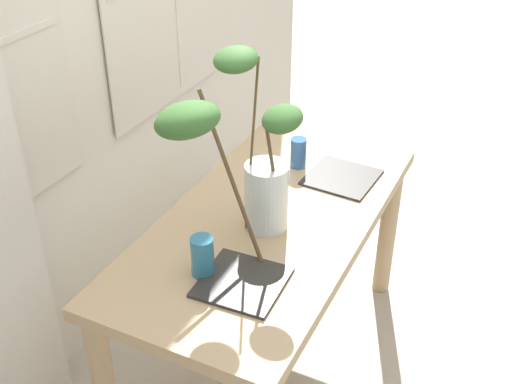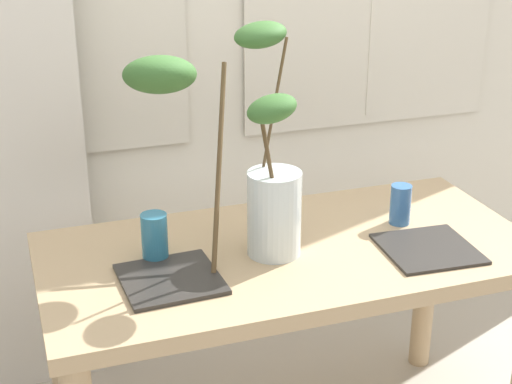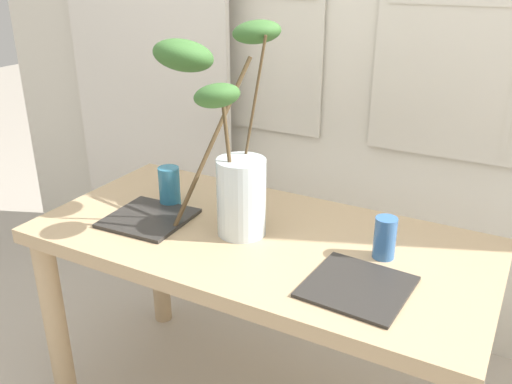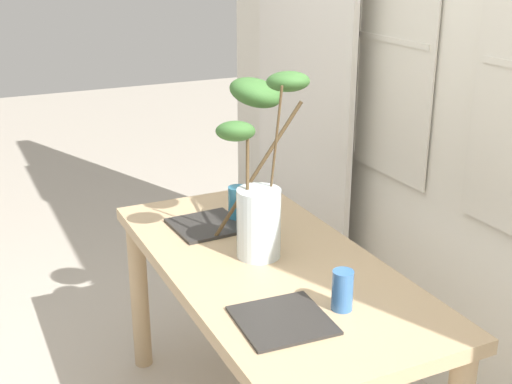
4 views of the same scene
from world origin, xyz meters
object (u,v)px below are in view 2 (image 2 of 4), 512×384
drinking_glass_blue_right (400,204)px  drinking_glass_blue_left (155,237)px  plate_square_left (170,279)px  vase_with_branches (241,151)px  plate_square_right (428,249)px  dining_table (289,283)px

drinking_glass_blue_right → drinking_glass_blue_left: bearing=179.8°
drinking_glass_blue_right → plate_square_left: size_ratio=0.49×
plate_square_left → vase_with_branches: bearing=24.8°
plate_square_right → drinking_glass_blue_right: bearing=86.6°
plate_square_right → drinking_glass_blue_left: bearing=165.4°
vase_with_branches → plate_square_right: bearing=-18.4°
drinking_glass_blue_left → plate_square_right: bearing=-14.6°
drinking_glass_blue_right → dining_table: bearing=-172.7°
plate_square_left → dining_table: bearing=12.5°
drinking_glass_blue_left → drinking_glass_blue_right: (0.80, -0.00, -0.01)m
dining_table → drinking_glass_blue_left: (-0.40, 0.05, 0.19)m
drinking_glass_blue_left → drinking_glass_blue_right: bearing=-0.2°
vase_with_branches → plate_square_left: vase_with_branches is taller
drinking_glass_blue_left → drinking_glass_blue_right: drinking_glass_blue_left is taller
drinking_glass_blue_right → plate_square_right: size_ratio=0.48×
drinking_glass_blue_left → plate_square_right: size_ratio=0.54×
vase_with_branches → drinking_glass_blue_left: (-0.25, 0.03, -0.24)m
drinking_glass_blue_left → drinking_glass_blue_right: size_ratio=1.11×
plate_square_right → plate_square_left: bearing=175.2°
vase_with_branches → drinking_glass_blue_right: vase_with_branches is taller
drinking_glass_blue_right → plate_square_right: drinking_glass_blue_right is taller
drinking_glass_blue_left → drinking_glass_blue_right: 0.80m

